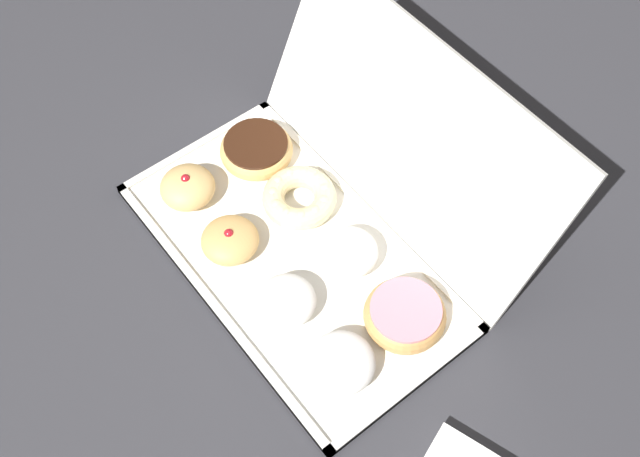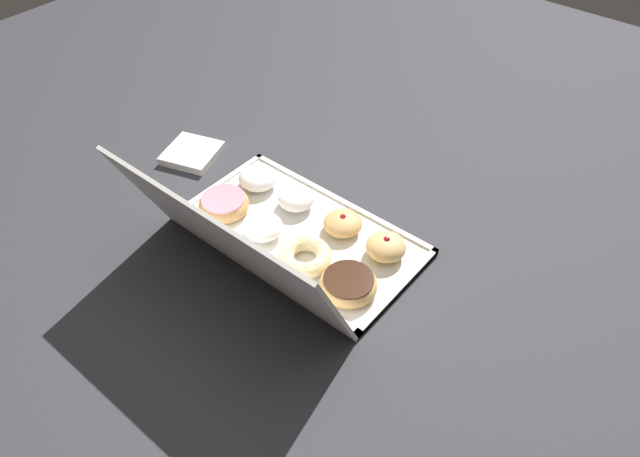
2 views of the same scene
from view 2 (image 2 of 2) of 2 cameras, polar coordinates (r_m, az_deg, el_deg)
ground_plane at (r=1.27m, az=-1.84°, el=-0.64°), size 3.00×3.00×0.00m
donut_box at (r=1.27m, az=-1.84°, el=-0.47°), size 0.52×0.28×0.01m
box_lid_open at (r=1.08m, az=-8.98°, el=-1.48°), size 0.52×0.12×0.26m
jelly_filled_donut_0 at (r=1.21m, az=6.43°, el=-1.78°), size 0.08×0.08×0.05m
jelly_filled_donut_1 at (r=1.26m, az=2.23°, el=0.52°), size 0.08×0.08×0.04m
powdered_filled_donut_2 at (r=1.31m, az=-2.34°, el=2.95°), size 0.08×0.08×0.04m
powdered_filled_donut_3 at (r=1.38m, az=-6.04°, el=4.92°), size 0.09×0.09×0.04m
chocolate_frosted_donut_4 at (r=1.14m, az=2.78°, el=-5.42°), size 0.11×0.11×0.03m
cruller_donut_5 at (r=1.19m, az=-1.48°, el=-2.70°), size 0.11×0.11×0.04m
powdered_filled_donut_6 at (r=1.25m, az=-5.58°, el=0.15°), size 0.08×0.08×0.05m
pink_frosted_donut_7 at (r=1.32m, az=-9.34°, el=2.39°), size 0.11×0.11×0.04m
napkin_stack at (r=1.52m, az=-12.35°, el=7.18°), size 0.16×0.16×0.02m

